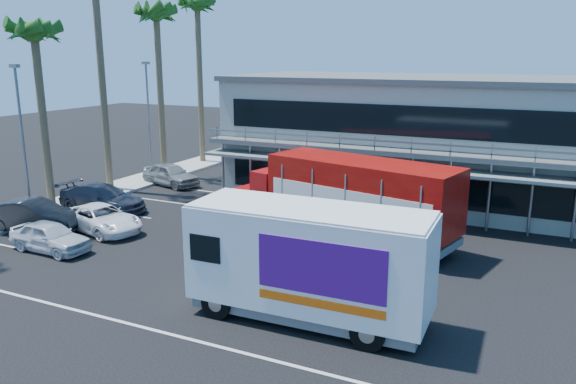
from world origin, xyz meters
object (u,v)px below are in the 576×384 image
at_px(parked_car_b, 34,216).
at_px(white_van, 309,261).
at_px(parked_car_a, 50,237).
at_px(red_truck, 347,196).

bearing_deg(parked_car_b, white_van, -112.58).
relative_size(white_van, parked_car_a, 2.00).
bearing_deg(white_van, parked_car_b, 168.12).
distance_m(red_truck, parked_car_a, 13.55).
relative_size(red_truck, parked_car_b, 2.48).
bearing_deg(white_van, red_truck, 99.66).
height_order(white_van, parked_car_a, white_van).
xyz_separation_m(red_truck, parked_car_b, (-14.39, -5.41, -1.35)).
height_order(white_van, parked_car_b, white_van).
relative_size(red_truck, parked_car_a, 2.99).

